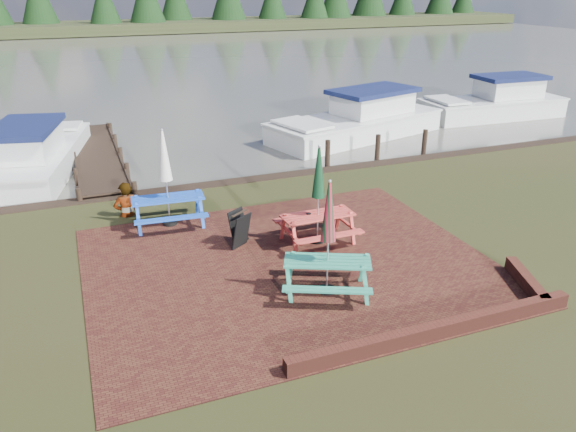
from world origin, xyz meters
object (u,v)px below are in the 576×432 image
(picnic_table_teal, at_px, (328,255))
(boat_far, at_px, (495,104))
(picnic_table_red, at_px, (318,210))
(person, at_px, (124,183))
(chalkboard, at_px, (240,229))
(boat_jetty, at_px, (36,156))
(picnic_table_blue, at_px, (167,193))
(boat_near, at_px, (359,122))
(jetty, at_px, (97,155))

(picnic_table_teal, relative_size, boat_far, 0.35)
(picnic_table_red, height_order, boat_far, picnic_table_red)
(picnic_table_red, bearing_deg, person, 139.54)
(chalkboard, height_order, boat_jetty, boat_jetty)
(boat_jetty, bearing_deg, person, -53.85)
(boat_far, bearing_deg, boat_jetty, 95.31)
(picnic_table_blue, xyz_separation_m, boat_jetty, (-3.39, 6.58, -0.49))
(picnic_table_red, relative_size, boat_jetty, 0.33)
(picnic_table_blue, relative_size, boat_far, 0.36)
(boat_jetty, xyz_separation_m, boat_near, (12.73, 0.31, 0.02))
(picnic_table_red, height_order, chalkboard, picnic_table_red)
(person, bearing_deg, picnic_table_blue, 128.84)
(boat_near, distance_m, boat_far, 7.91)
(boat_jetty, distance_m, boat_near, 12.73)
(jetty, height_order, person, person)
(picnic_table_red, height_order, picnic_table_blue, picnic_table_blue)
(jetty, bearing_deg, picnic_table_teal, -72.00)
(jetty, relative_size, person, 4.76)
(boat_near, relative_size, boat_far, 1.18)
(jetty, height_order, boat_jetty, boat_jetty)
(boat_near, bearing_deg, picnic_table_blue, 110.37)
(boat_near, bearing_deg, picnic_table_red, 130.64)
(picnic_table_red, relative_size, chalkboard, 2.82)
(chalkboard, relative_size, person, 0.46)
(picnic_table_teal, bearing_deg, picnic_table_blue, 142.02)
(picnic_table_teal, relative_size, picnic_table_blue, 0.95)
(picnic_table_teal, height_order, boat_near, picnic_table_teal)
(boat_jetty, xyz_separation_m, person, (2.40, -5.51, 0.54))
(chalkboard, relative_size, boat_jetty, 0.12)
(picnic_table_blue, height_order, boat_near, picnic_table_blue)
(boat_jetty, bearing_deg, boat_near, 14.02)
(picnic_table_red, xyz_separation_m, boat_far, (13.98, 10.11, -0.41))
(picnic_table_red, bearing_deg, picnic_table_blue, 142.31)
(boat_far, distance_m, person, 19.37)
(chalkboard, height_order, person, person)
(picnic_table_red, distance_m, person, 5.47)
(boat_jetty, bearing_deg, jetty, 23.67)
(boat_far, bearing_deg, boat_near, 98.09)
(boat_near, bearing_deg, picnic_table_teal, 133.10)
(picnic_table_teal, bearing_deg, chalkboard, 135.11)
(picnic_table_teal, distance_m, boat_far, 19.30)
(boat_far, bearing_deg, picnic_table_red, 128.08)
(picnic_table_teal, bearing_deg, person, 145.36)
(picnic_table_red, distance_m, picnic_table_blue, 4.03)
(chalkboard, bearing_deg, picnic_table_blue, 92.51)
(person, bearing_deg, jetty, -90.26)
(person, bearing_deg, boat_far, -163.93)
(picnic_table_blue, xyz_separation_m, boat_near, (9.34, 6.89, -0.47))
(jetty, bearing_deg, person, -86.33)
(picnic_table_red, xyz_separation_m, boat_jetty, (-6.62, 9.00, -0.45))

